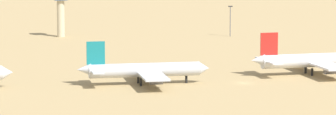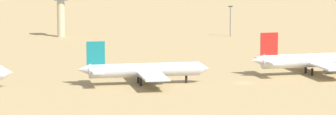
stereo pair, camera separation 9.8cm
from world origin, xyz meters
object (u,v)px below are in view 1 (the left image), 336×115
object	(u,v)px
light_pole_west	(230,18)
parked_jet_teal_2	(143,70)
parked_jet_red_3	(313,60)
control_tower	(61,9)

from	to	relation	value
light_pole_west	parked_jet_teal_2	bearing A→B (deg)	-119.70
parked_jet_red_3	light_pole_west	distance (m)	106.74
light_pole_west	parked_jet_red_3	bearing A→B (deg)	-94.25
parked_jet_teal_2	control_tower	world-z (taller)	control_tower
parked_jet_teal_2	control_tower	xyz separation A→B (m)	(-5.57, 128.18, 7.64)
control_tower	light_pole_west	size ratio (longest dim) A/B	1.52
control_tower	light_pole_west	xyz separation A→B (m)	(69.36, -16.33, -4.28)
parked_jet_teal_2	parked_jet_red_3	xyz separation A→B (m)	(55.88, 5.45, 0.18)
parked_jet_teal_2	control_tower	bearing A→B (deg)	96.23
parked_jet_teal_2	control_tower	distance (m)	128.53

